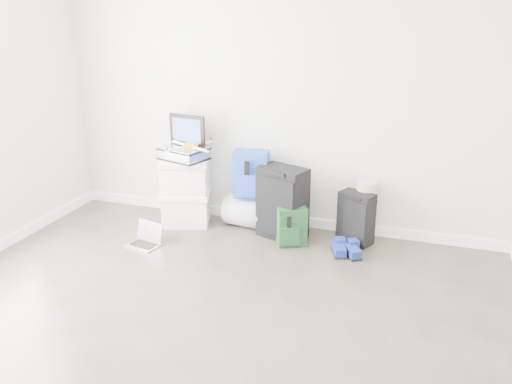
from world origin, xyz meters
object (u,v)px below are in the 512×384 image
(large_suitcase, at_px, (282,203))
(carry_on, at_px, (356,218))
(duffel_bag, at_px, (252,211))
(laptop, at_px, (146,239))
(boxes_stack, at_px, (186,192))
(briefcase, at_px, (184,153))

(large_suitcase, height_order, carry_on, large_suitcase)
(duffel_bag, xyz_separation_m, laptop, (-0.82, -0.72, -0.12))
(duffel_bag, bearing_deg, boxes_stack, -161.41)
(boxes_stack, height_order, briefcase, briefcase)
(boxes_stack, height_order, carry_on, boxes_stack)
(boxes_stack, bearing_deg, carry_on, -15.17)
(duffel_bag, bearing_deg, carry_on, 5.86)
(briefcase, relative_size, laptop, 1.31)
(boxes_stack, xyz_separation_m, large_suitcase, (1.03, -0.03, 0.01))
(duffel_bag, height_order, carry_on, carry_on)
(boxes_stack, bearing_deg, large_suitcase, -18.84)
(briefcase, relative_size, duffel_bag, 0.80)
(boxes_stack, relative_size, duffel_bag, 1.26)
(briefcase, xyz_separation_m, laptop, (-0.14, -0.60, -0.70))
(briefcase, bearing_deg, large_suitcase, 15.41)
(large_suitcase, distance_m, carry_on, 0.71)
(carry_on, distance_m, laptop, 1.99)
(large_suitcase, bearing_deg, carry_on, 27.56)
(large_suitcase, xyz_separation_m, carry_on, (0.69, 0.09, -0.10))
(laptop, bearing_deg, carry_on, 32.27)
(boxes_stack, xyz_separation_m, duffel_bag, (0.68, 0.12, -0.18))
(briefcase, distance_m, duffel_bag, 0.90)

